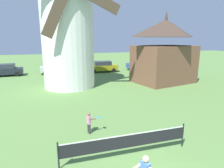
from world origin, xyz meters
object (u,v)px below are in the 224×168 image
Objects in this scene: player_far at (89,121)px; chapel at (164,52)px; parked_car_black at (5,70)px; parked_car_mustard at (103,66)px; tennis_net at (127,141)px; parked_car_silver at (56,68)px; windmill at (67,20)px; parked_car_blue at (140,64)px; parked_car_green at (172,64)px.

chapel is (10.09, 9.60, 2.63)m from player_far.
parked_car_black is at bearing 152.51° from chapel.
player_far is at bearing -106.53° from parked_car_mustard.
chapel reaches higher than player_far.
parked_car_black is 0.56× the size of chapel.
tennis_net is 1.25× the size of parked_car_mustard.
tennis_net is 15.31m from chapel.
parked_car_silver reaches higher than tennis_net.
player_far is (-0.03, -10.52, -5.80)m from windmill.
parked_car_blue is at bearing 34.87° from windmill.
parked_car_silver is at bearing 140.88° from chapel.
parked_car_silver is at bearing 177.59° from parked_car_green.
player_far is at bearing -136.45° from chapel.
tennis_net is 21.01m from parked_car_mustard.
tennis_net is 21.35m from parked_car_silver.
parked_car_green is at bearing -5.74° from parked_car_blue.
windmill reaches higher than chapel.
parked_car_mustard is 1.06× the size of parked_car_blue.
chapel reaches higher than parked_car_silver.
parked_car_green is (15.86, 20.47, 0.12)m from tennis_net.
player_far is (-1.06, 2.48, -0.04)m from tennis_net.
chapel is (9.04, 12.08, 2.59)m from tennis_net.
windmill is at bearing 174.76° from chapel.
tennis_net is 1.23× the size of parked_car_green.
tennis_net is at bearing -85.47° from windmill.
chapel reaches higher than parked_car_green.
parked_car_green is at bearing 50.87° from chapel.
windmill is at bearing 94.53° from tennis_net.
parked_car_silver is (6.23, 0.05, -0.00)m from parked_car_black.
parked_car_black is 1.04× the size of parked_car_blue.
parked_car_green is at bearing -0.46° from parked_car_mustard.
chapel is at bearing -60.85° from parked_car_mustard.
parked_car_silver is 14.71m from chapel.
player_far is 18.86m from parked_car_mustard.
player_far reaches higher than tennis_net.
player_far is 20.10m from parked_car_black.
parked_car_mustard is 11.55m from parked_car_green.
parked_car_mustard is (4.31, 20.56, 0.12)m from tennis_net.
parked_car_mustard is (12.75, -0.62, 0.00)m from parked_car_black.
windmill is 3.07× the size of parked_car_mustard.
windmill reaches higher than tennis_net.
windmill is 3.14× the size of parked_car_black.
parked_car_black is (-8.44, 21.18, 0.12)m from tennis_net.
windmill reaches higher than parked_car_mustard.
windmill reaches higher than player_far.
chapel is (17.48, -9.10, 2.47)m from parked_car_black.
windmill reaches higher than parked_car_blue.
parked_car_mustard is 0.57× the size of chapel.
tennis_net is (1.03, -13.00, -5.76)m from windmill.
parked_car_blue is (11.49, 8.01, -5.64)m from windmill.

